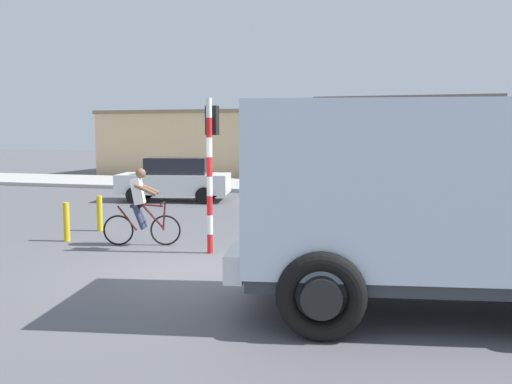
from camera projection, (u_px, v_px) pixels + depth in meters
ground_plane at (197, 272)px, 9.90m from camera, size 120.00×120.00×0.00m
sidewalk_far at (326, 187)px, 24.40m from camera, size 80.00×5.00×0.16m
truck_foreground at (437, 193)px, 7.53m from camera, size 5.76×3.50×2.90m
cyclist at (141, 207)px, 12.14m from camera, size 1.68×0.62×1.72m
traffic_light_pole at (211, 154)px, 11.29m from camera, size 0.24×0.43×3.20m
car_red_near at (175, 179)px, 20.08m from camera, size 4.26×2.48×1.60m
car_white_mid at (432, 189)px, 16.52m from camera, size 4.31×2.72×1.60m
pedestrian_near_kerb at (397, 179)px, 19.62m from camera, size 0.34×0.22×1.62m
bollard_near at (67, 222)px, 12.65m from camera, size 0.14×0.14×0.90m
bollard_far at (100, 213)px, 13.99m from camera, size 0.14×0.14×0.90m
building_corner_left at (201, 143)px, 33.32m from camera, size 10.90×6.38×3.77m
building_mid_block at (406, 139)px, 29.71m from camera, size 8.87×7.25×4.27m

